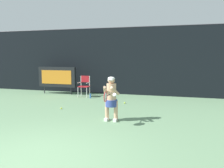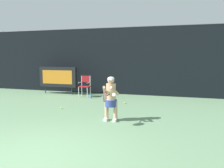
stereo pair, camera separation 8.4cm
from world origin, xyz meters
The scene contains 9 objects.
ground centered at (0.00, -0.19, -0.01)m, with size 18.00×22.00×0.03m.
backdrop_screen centered at (0.00, 8.50, 1.81)m, with size 18.00×0.12×3.66m.
scoreboard centered at (-3.55, 7.55, 0.95)m, with size 2.20×0.21×1.50m.
umpire_chair centered at (-1.77, 7.17, 0.62)m, with size 0.52×0.44×1.08m.
water_bottle centered at (-1.30, 6.80, 0.12)m, with size 0.07×0.07×0.27m.
tennis_player centered at (0.80, 3.28, 0.78)m, with size 0.53×0.61×1.44m.
tennis_racket centered at (0.80, 2.66, 0.90)m, with size 0.03×0.60×0.31m.
tennis_ball_loose centered at (-1.56, 4.29, 0.03)m, with size 0.07×0.07×0.07m.
tennis_ball_spare centered at (0.63, 6.02, 0.03)m, with size 0.07×0.07×0.07m.
Camera 1 is at (2.78, -3.63, 2.08)m, focal length 36.30 mm.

